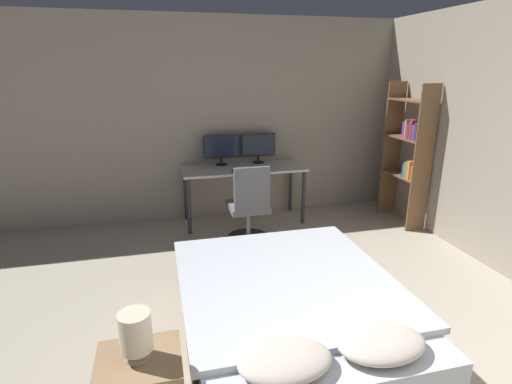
{
  "coord_description": "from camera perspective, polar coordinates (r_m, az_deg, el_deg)",
  "views": [
    {
      "loc": [
        -1.17,
        -1.11,
        2.05
      ],
      "look_at": [
        -0.17,
        2.9,
        0.75
      ],
      "focal_mm": 28.0,
      "sensor_mm": 36.0,
      "label": 1
    }
  ],
  "objects": [
    {
      "name": "monitor_left",
      "position": [
        5.45,
        -5.01,
        6.29
      ],
      "size": [
        0.48,
        0.16,
        0.41
      ],
      "color": "black",
      "rests_on": "desk"
    },
    {
      "name": "bed",
      "position": [
        3.25,
        4.94,
        -16.58
      ],
      "size": [
        1.65,
        2.09,
        0.54
      ],
      "color": "brown",
      "rests_on": "ground_plane"
    },
    {
      "name": "desk",
      "position": [
        5.36,
        -1.79,
        2.61
      ],
      "size": [
        1.63,
        0.64,
        0.77
      ],
      "color": "beige",
      "rests_on": "ground_plane"
    },
    {
      "name": "office_chair",
      "position": [
        4.8,
        -0.98,
        -2.82
      ],
      "size": [
        0.52,
        0.52,
        0.97
      ],
      "color": "black",
      "rests_on": "ground_plane"
    },
    {
      "name": "keyboard",
      "position": [
        5.14,
        -1.3,
        3.07
      ],
      "size": [
        0.38,
        0.13,
        0.02
      ],
      "color": "black",
      "rests_on": "desk"
    },
    {
      "name": "bookshelf",
      "position": [
        5.61,
        21.2,
        5.81
      ],
      "size": [
        0.27,
        0.73,
        1.87
      ],
      "color": "brown",
      "rests_on": "ground_plane"
    },
    {
      "name": "computer_mouse",
      "position": [
        5.2,
        1.7,
        3.34
      ],
      "size": [
        0.07,
        0.05,
        0.04
      ],
      "color": "black",
      "rests_on": "desk"
    },
    {
      "name": "monitor_right",
      "position": [
        5.56,
        0.34,
        6.56
      ],
      "size": [
        0.48,
        0.16,
        0.41
      ],
      "color": "black",
      "rests_on": "desk"
    },
    {
      "name": "wall_back",
      "position": [
        5.63,
        -1.88,
        10.29
      ],
      "size": [
        12.0,
        0.06,
        2.7
      ],
      "color": "#9E9384",
      "rests_on": "ground_plane"
    },
    {
      "name": "bedside_lamp",
      "position": [
        2.38,
        -16.84,
        -18.65
      ],
      "size": [
        0.18,
        0.18,
        0.29
      ],
      "color": "gray",
      "rests_on": "nightstand"
    }
  ]
}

